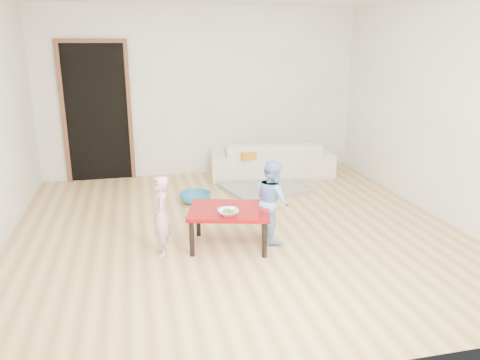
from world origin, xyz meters
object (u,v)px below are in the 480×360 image
object	(u,v)px
sofa	(271,159)
basin	(195,198)
child_pink	(160,217)
child_blue	(272,201)
bowl	(228,212)
red_table	(230,227)

from	to	relation	value
sofa	basin	distance (m)	1.72
sofa	child_pink	bearing A→B (deg)	59.73
child_pink	sofa	bearing A→B (deg)	142.82
child_blue	bowl	bearing A→B (deg)	102.87
child_pink	red_table	bearing A→B (deg)	94.20
sofa	basin	bearing A→B (deg)	43.72
sofa	child_pink	world-z (taller)	child_pink
sofa	red_table	distance (m)	2.74
child_pink	child_blue	size ratio (longest dim) A/B	0.93
red_table	bowl	xyz separation A→B (m)	(-0.05, -0.16, 0.23)
sofa	child_blue	distance (m)	2.51
red_table	bowl	distance (m)	0.28
red_table	bowl	size ratio (longest dim) A/B	3.98
bowl	child_blue	world-z (taller)	child_blue
sofa	child_blue	xyz separation A→B (m)	(-0.71, -2.40, 0.16)
red_table	child_pink	distance (m)	0.74
sofa	red_table	size ratio (longest dim) A/B	2.32
red_table	basin	distance (m)	1.46
sofa	bowl	xyz separation A→B (m)	(-1.23, -2.63, 0.16)
bowl	child_pink	bearing A→B (deg)	171.45
red_table	child_blue	xyz separation A→B (m)	(0.48, 0.07, 0.23)
bowl	child_blue	distance (m)	0.57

